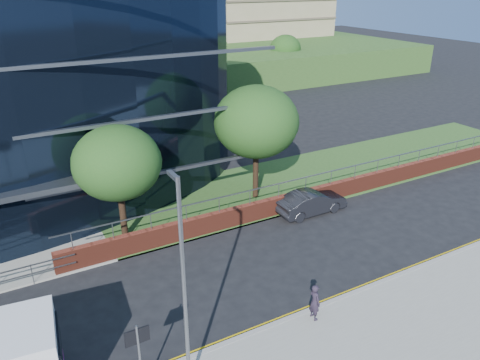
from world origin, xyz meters
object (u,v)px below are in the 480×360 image
street_sign (138,345)px  tree_dist_f (285,48)px  tree_far_d (256,122)px  tree_dist_e (185,56)px  streetlight_east (184,284)px  pedestrian (315,302)px  tree_far_c (117,163)px  parked_car (311,202)px

street_sign → tree_dist_f: tree_dist_f is taller
tree_far_d → tree_dist_e: bearing=75.1°
streetlight_east → pedestrian: streetlight_east is taller
streetlight_east → pedestrian: (5.99, 0.67, -3.46)m
tree_dist_e → streetlight_east: (-18.00, -42.17, -0.10)m
tree_far_d → tree_dist_f: 40.01m
tree_dist_e → streetlight_east: size_ratio=0.81×
tree_far_c → pedestrian: bearing=-64.6°
tree_far_c → pedestrian: 12.16m
parked_car → tree_far_c: bearing=76.9°
tree_dist_f → street_sign: bearing=-129.2°
tree_far_d → pedestrian: 12.89m
tree_far_c → tree_dist_e: bearing=61.3°
street_sign → pedestrian: 7.58m
tree_dist_f → pedestrian: bearing=-122.8°
tree_far_d → streetlight_east: streetlight_east is taller
tree_dist_e → parked_car: 34.26m
street_sign → tree_dist_f: (35.50, 43.59, 2.06)m
streetlight_east → tree_dist_e: bearing=66.9°
streetlight_east → parked_car: bearing=36.1°
pedestrian → tree_far_c: bearing=26.2°
tree_dist_f → pedestrian: (-28.01, -43.50, -3.23)m
tree_far_c → tree_dist_f: 46.67m
street_sign → parked_car: street_sign is taller
tree_far_c → tree_dist_e: same height
pedestrian → tree_dist_e: bearing=-15.3°
tree_far_d → tree_dist_e: tree_far_d is taller
street_sign → tree_far_c: bearing=76.7°
tree_dist_f → tree_far_c: bearing=-135.0°
pedestrian → streetlight_east: bearing=97.3°
streetlight_east → parked_car: (11.89, 8.67, -3.71)m
streetlight_east → tree_dist_f: bearing=52.4°
tree_far_c → tree_far_d: (9.00, 1.00, 0.65)m
tree_far_c → tree_far_d: bearing=6.3°
tree_far_c → pedestrian: (4.99, -10.50, -3.56)m
tree_far_d → tree_far_c: bearing=-173.7°
street_sign → parked_car: size_ratio=0.63×
parked_car → pedestrian: 9.95m
tree_dist_f → streetlight_east: streetlight_east is taller
streetlight_east → pedestrian: size_ratio=4.82×
street_sign → tree_far_c: 11.14m
street_sign → tree_far_d: bearing=45.2°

